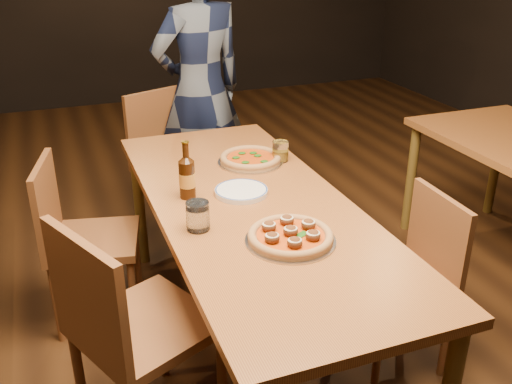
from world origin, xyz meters
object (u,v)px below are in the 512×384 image
object	(u,v)px
chair_end	(180,167)
plate_stack	(241,191)
chair_main_sw	(94,239)
chair_main_e	(397,281)
water_glass	(198,216)
pizza_margherita	(250,159)
diner	(200,91)
chair_main_nw	(145,324)
pizza_meatball	(291,236)
table_main	(252,217)
beer_bottle	(187,178)
amber_glass	(280,151)

from	to	relation	value
chair_end	plate_stack	size ratio (longest dim) A/B	4.17
chair_main_sw	chair_main_e	world-z (taller)	chair_main_sw
chair_main_e	water_glass	size ratio (longest dim) A/B	7.41
chair_main_e	plate_stack	distance (m)	0.78
pizza_margherita	plate_stack	xyz separation A→B (m)	(-0.17, -0.33, -0.01)
chair_end	pizza_margherita	bearing A→B (deg)	-96.30
chair_end	pizza_margherita	size ratio (longest dim) A/B	2.98
pizza_margherita	chair_main_e	bearing A→B (deg)	-61.83
chair_main_e	water_glass	world-z (taller)	water_glass
pizza_margherita	water_glass	distance (m)	0.72
pizza_margherita	diner	distance (m)	0.93
chair_main_sw	water_glass	xyz separation A→B (m)	(0.36, -0.64, 0.36)
chair_main_nw	pizza_meatball	xyz separation A→B (m)	(0.55, -0.05, 0.29)
chair_main_sw	pizza_margherita	distance (m)	0.85
chair_main_sw	diner	distance (m)	1.25
chair_end	chair_main_e	bearing A→B (deg)	-89.55
plate_stack	water_glass	distance (m)	0.36
diner	pizza_meatball	bearing A→B (deg)	69.27
pizza_meatball	diner	world-z (taller)	diner
table_main	pizza_meatball	bearing A→B (deg)	-87.05
beer_bottle	table_main	bearing A→B (deg)	-31.41
beer_bottle	pizza_meatball	bearing A→B (deg)	-63.04
chair_main_e	plate_stack	world-z (taller)	chair_main_e
chair_main_e	pizza_meatball	size ratio (longest dim) A/B	2.48
chair_main_sw	beer_bottle	distance (m)	0.66
chair_main_e	water_glass	bearing A→B (deg)	-99.44
chair_main_nw	chair_main_sw	xyz separation A→B (m)	(-0.10, 0.80, -0.04)
pizza_margherita	plate_stack	world-z (taller)	pizza_margherita
table_main	water_glass	world-z (taller)	water_glass
table_main	water_glass	size ratio (longest dim) A/B	17.69
chair_main_nw	plate_stack	world-z (taller)	chair_main_nw
chair_main_e	amber_glass	world-z (taller)	amber_glass
amber_glass	chair_main_nw	bearing A→B (deg)	-139.45
amber_glass	table_main	bearing A→B (deg)	-126.79
table_main	plate_stack	xyz separation A→B (m)	(-0.01, 0.10, 0.08)
chair_main_e	pizza_meatball	bearing A→B (deg)	-83.02
water_glass	table_main	bearing A→B (deg)	28.41
plate_stack	chair_main_nw	bearing A→B (deg)	-141.78
chair_main_e	pizza_margherita	xyz separation A→B (m)	(-0.40, 0.74, 0.35)
pizza_margherita	chair_end	bearing A→B (deg)	105.52
chair_main_nw	diner	distance (m)	1.84
pizza_meatball	water_glass	size ratio (longest dim) A/B	2.99
chair_main_e	plate_stack	bearing A→B (deg)	-124.35
pizza_meatball	pizza_margherita	distance (m)	0.80
chair_main_sw	chair_main_nw	bearing A→B (deg)	-160.07
chair_main_e	pizza_meatball	world-z (taller)	chair_main_e
chair_main_sw	chair_end	size ratio (longest dim) A/B	0.92
chair_main_nw	chair_main_sw	world-z (taller)	chair_main_nw
chair_main_e	diner	world-z (taller)	diner
chair_main_nw	chair_end	world-z (taller)	chair_main_nw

